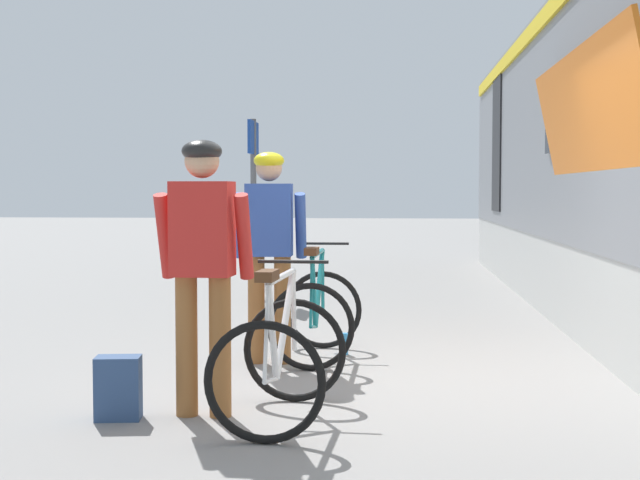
{
  "coord_description": "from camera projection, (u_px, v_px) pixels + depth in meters",
  "views": [
    {
      "loc": [
        -0.12,
        -6.56,
        1.44
      ],
      "look_at": [
        -0.71,
        0.43,
        1.05
      ],
      "focal_mm": 49.61,
      "sensor_mm": 36.0,
      "label": 1
    }
  ],
  "objects": [
    {
      "name": "ground_plane",
      "position": [
        410.0,
        384.0,
        6.59
      ],
      "size": [
        80.0,
        80.0,
        0.0
      ],
      "primitive_type": "plane",
      "color": "gray"
    },
    {
      "name": "cyclist_near_in_red",
      "position": [
        203.0,
        252.0,
        5.6
      ],
      "size": [
        0.62,
        0.33,
        1.76
      ],
      "color": "#935B2D",
      "rests_on": "ground"
    },
    {
      "name": "cyclist_far_in_blue",
      "position": [
        269.0,
        237.0,
        7.34
      ],
      "size": [
        0.62,
        0.32,
        1.76
      ],
      "color": "#935B2D",
      "rests_on": "ground"
    },
    {
      "name": "bicycle_near_white",
      "position": [
        281.0,
        358.0,
        5.5
      ],
      "size": [
        0.77,
        1.11,
        0.99
      ],
      "color": "black",
      "rests_on": "ground"
    },
    {
      "name": "bicycle_far_teal",
      "position": [
        317.0,
        312.0,
        7.55
      ],
      "size": [
        0.73,
        1.08,
        0.99
      ],
      "color": "black",
      "rests_on": "ground"
    },
    {
      "name": "backpack_on_platform",
      "position": [
        118.0,
        388.0,
        5.56
      ],
      "size": [
        0.3,
        0.22,
        0.4
      ],
      "primitive_type": "cube",
      "rotation": [
        0.0,
        0.0,
        0.14
      ],
      "color": "navy",
      "rests_on": "ground"
    },
    {
      "name": "water_bottle_near_the_bikes",
      "position": [
        344.0,
        344.0,
        7.77
      ],
      "size": [
        0.07,
        0.07,
        0.19
      ],
      "primitive_type": "cylinder",
      "color": "#338CCC",
      "rests_on": "ground"
    },
    {
      "name": "platform_sign_post",
      "position": [
        253.0,
        177.0,
        11.82
      ],
      "size": [
        0.08,
        0.7,
        2.4
      ],
      "color": "#595B60",
      "rests_on": "ground"
    }
  ]
}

